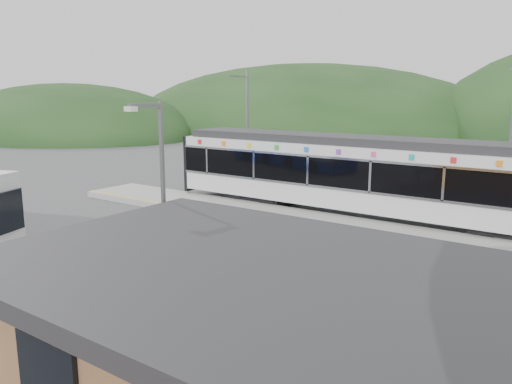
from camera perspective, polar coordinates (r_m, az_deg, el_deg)
The scene contains 9 objects.
ground at distance 19.25m, azimuth 0.84°, elevation -5.95°, with size 120.00×120.00×0.00m, color #4C4C4F.
hills at distance 21.69m, azimuth 22.82°, elevation -4.87°, with size 146.00×149.00×26.00m.
platform at distance 21.92m, azimuth 5.69°, elevation -3.45°, with size 26.00×3.20×0.30m, color #9E9E99.
yellow_line at distance 20.79m, azimuth 3.94°, elevation -3.79°, with size 26.00×0.10×0.01m, color yellow.
train at distance 23.12m, azimuth 13.19°, elevation 1.93°, with size 20.44×3.01×3.74m.
catenary_mast_west at distance 29.49m, azimuth -1.08°, elevation 7.29°, with size 0.18×1.80×7.00m.
catenary_mast_east at distance 24.11m, azimuth 27.06°, elevation 5.17°, with size 0.18×1.80×7.00m.
station_shelter at distance 8.63m, azimuth 0.22°, elevation -17.42°, with size 9.20×6.20×3.00m.
lamp_post at distance 13.02m, azimuth -10.93°, elevation 0.39°, with size 0.38×1.01×5.48m.
Camera 1 is at (10.31, -15.23, 5.70)m, focal length 35.00 mm.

